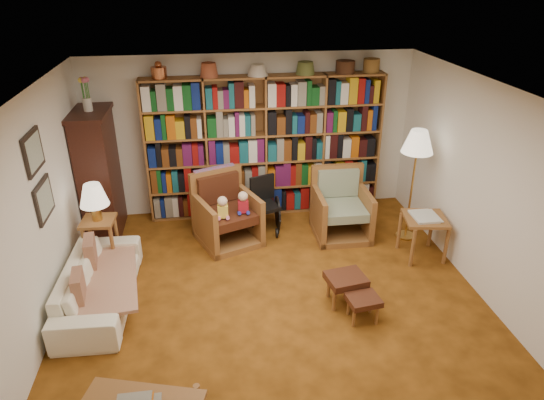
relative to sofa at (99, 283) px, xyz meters
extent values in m
plane|color=#905116|center=(2.05, -0.22, -0.27)|extent=(5.00, 5.00, 0.00)
plane|color=silver|center=(2.05, -0.22, 2.23)|extent=(5.00, 5.00, 0.00)
plane|color=white|center=(2.05, 2.28, 0.98)|extent=(5.00, 0.00, 5.00)
plane|color=white|center=(2.05, -2.72, 0.98)|extent=(5.00, 0.00, 5.00)
plane|color=white|center=(-0.45, -0.22, 0.98)|extent=(0.00, 5.00, 5.00)
plane|color=white|center=(4.55, -0.22, 0.98)|extent=(0.00, 5.00, 5.00)
cube|color=brown|center=(2.25, 2.12, 0.83)|extent=(3.60, 0.30, 2.20)
cube|color=#35150E|center=(-0.21, 1.78, 0.63)|extent=(0.45, 0.90, 1.80)
cube|color=#35150E|center=(-0.21, 1.78, 1.56)|extent=(0.50, 0.95, 0.06)
cylinder|color=silver|center=(-0.21, 1.78, 1.68)|extent=(0.12, 0.12, 0.18)
cube|color=black|center=(-0.43, 0.08, 1.63)|extent=(0.03, 0.52, 0.42)
cube|color=gray|center=(-0.42, 0.08, 1.63)|extent=(0.01, 0.44, 0.34)
cube|color=black|center=(-0.43, 0.08, 1.08)|extent=(0.03, 0.52, 0.42)
cube|color=gray|center=(-0.42, 0.08, 1.08)|extent=(0.01, 0.44, 0.34)
imported|color=white|center=(0.00, 0.00, 0.00)|extent=(1.86, 0.78, 0.54)
cube|color=beige|center=(0.05, 0.00, 0.03)|extent=(0.94, 1.50, 0.04)
cube|color=maroon|center=(-0.13, 0.35, 0.18)|extent=(0.17, 0.39, 0.38)
cube|color=maroon|center=(-0.13, -0.35, 0.18)|extent=(0.15, 0.36, 0.35)
cube|color=brown|center=(-0.10, 0.83, 0.39)|extent=(0.44, 0.44, 0.04)
cylinder|color=brown|center=(-0.27, 0.66, 0.05)|extent=(0.05, 0.05, 0.64)
cylinder|color=brown|center=(0.07, 0.66, 0.05)|extent=(0.05, 0.05, 0.64)
cylinder|color=brown|center=(-0.27, 1.00, 0.05)|extent=(0.05, 0.05, 0.64)
cylinder|color=brown|center=(0.07, 1.00, 0.05)|extent=(0.05, 0.05, 0.64)
cylinder|color=#B8893B|center=(-0.10, 0.83, 0.51)|extent=(0.12, 0.12, 0.20)
cone|color=#FDEFD0|center=(-0.10, 0.83, 0.77)|extent=(0.37, 0.37, 0.29)
cube|color=brown|center=(1.59, 1.21, -0.22)|extent=(1.05, 1.07, 0.09)
cube|color=brown|center=(1.23, 1.21, 0.09)|extent=(0.38, 0.80, 0.71)
cube|color=brown|center=(1.95, 1.21, 0.09)|extent=(0.38, 0.80, 0.71)
cube|color=brown|center=(1.59, 1.58, 0.23)|extent=(0.77, 0.37, 1.00)
cube|color=#4B2314|center=(1.59, 1.18, 0.17)|extent=(0.83, 0.88, 0.13)
cube|color=#4B2314|center=(1.59, 1.51, 0.46)|extent=(0.62, 0.33, 0.42)
cube|color=#C73563|center=(1.59, 1.62, 0.53)|extent=(0.60, 0.29, 0.44)
cube|color=brown|center=(3.26, 1.17, -0.22)|extent=(0.79, 0.83, 0.09)
cube|color=brown|center=(2.90, 1.17, 0.08)|extent=(0.08, 0.82, 0.70)
cube|color=brown|center=(3.61, 1.17, 0.08)|extent=(0.08, 0.82, 0.70)
cube|color=brown|center=(3.26, 1.54, 0.22)|extent=(0.79, 0.10, 0.98)
cube|color=#949E7F|center=(3.26, 1.14, 0.17)|extent=(0.62, 0.69, 0.13)
cube|color=#949E7F|center=(3.26, 1.46, 0.45)|extent=(0.61, 0.12, 0.41)
cube|color=black|center=(2.14, 1.47, 0.13)|extent=(0.51, 0.51, 0.05)
cube|color=black|center=(2.14, 1.66, 0.35)|extent=(0.39, 0.18, 0.40)
cylinder|color=black|center=(1.92, 1.56, -0.02)|extent=(0.03, 0.49, 0.49)
cylinder|color=black|center=(2.36, 1.56, -0.02)|extent=(0.03, 0.49, 0.49)
cylinder|color=black|center=(1.98, 1.22, -0.20)|extent=(0.03, 0.14, 0.14)
cylinder|color=black|center=(2.30, 1.22, -0.20)|extent=(0.03, 0.14, 0.14)
cylinder|color=#B8893B|center=(4.20, 0.97, -0.25)|extent=(0.28, 0.28, 0.03)
cylinder|color=#B8893B|center=(4.20, 0.97, 0.43)|extent=(0.03, 0.03, 1.39)
cone|color=#FDEFD0|center=(4.20, 0.97, 1.22)|extent=(0.44, 0.44, 0.32)
cube|color=brown|center=(4.20, 0.45, 0.31)|extent=(0.63, 0.63, 0.04)
cylinder|color=brown|center=(3.96, 0.21, 0.01)|extent=(0.05, 0.05, 0.56)
cylinder|color=brown|center=(4.43, 0.21, 0.01)|extent=(0.05, 0.05, 0.56)
cylinder|color=brown|center=(3.96, 0.68, 0.01)|extent=(0.05, 0.05, 0.56)
cylinder|color=brown|center=(4.43, 0.68, 0.01)|extent=(0.05, 0.05, 0.56)
cube|color=silver|center=(4.20, 0.45, 0.34)|extent=(0.36, 0.42, 0.03)
cube|color=#4B2314|center=(2.87, -0.42, 0.06)|extent=(0.50, 0.44, 0.09)
cylinder|color=brown|center=(2.71, -0.55, -0.13)|extent=(0.04, 0.04, 0.29)
cylinder|color=brown|center=(3.04, -0.55, -0.13)|extent=(0.04, 0.04, 0.29)
cylinder|color=brown|center=(2.71, -0.28, -0.13)|extent=(0.04, 0.04, 0.29)
cylinder|color=brown|center=(3.04, -0.28, -0.13)|extent=(0.04, 0.04, 0.29)
cube|color=#4B2314|center=(2.98, -0.74, 0.00)|extent=(0.39, 0.35, 0.07)
cylinder|color=brown|center=(2.85, -0.85, -0.15)|extent=(0.04, 0.04, 0.23)
cylinder|color=brown|center=(3.12, -0.85, -0.15)|extent=(0.04, 0.04, 0.23)
cylinder|color=brown|center=(2.85, -0.64, -0.15)|extent=(0.04, 0.04, 0.23)
cylinder|color=brown|center=(3.12, -0.64, -0.15)|extent=(0.04, 0.04, 0.23)
camera|label=1|loc=(1.35, -4.94, 3.36)|focal=32.00mm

